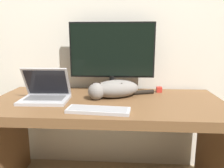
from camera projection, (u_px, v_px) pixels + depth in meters
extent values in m
cube|color=silver|center=(111.00, 20.00, 1.82)|extent=(6.40, 0.06, 2.60)
cube|color=brown|center=(107.00, 104.00, 1.53)|extent=(1.62, 0.74, 0.06)
cube|color=brown|center=(6.00, 148.00, 1.65)|extent=(0.04, 0.68, 0.66)
cube|color=brown|center=(215.00, 155.00, 1.55)|extent=(0.04, 0.68, 0.66)
cylinder|color=black|center=(112.00, 90.00, 1.77)|extent=(0.16, 0.16, 0.02)
cylinder|color=black|center=(112.00, 82.00, 1.76)|extent=(0.04, 0.04, 0.11)
cube|color=black|center=(112.00, 50.00, 1.71)|extent=(0.67, 0.02, 0.43)
cube|color=black|center=(112.00, 50.00, 1.70)|extent=(0.64, 0.01, 0.41)
cube|color=#B7B7BC|center=(45.00, 100.00, 1.49)|extent=(0.33, 0.24, 0.02)
cube|color=slate|center=(45.00, 98.00, 1.50)|extent=(0.27, 0.14, 0.00)
cube|color=#B7B7BC|center=(47.00, 82.00, 1.53)|extent=(0.32, 0.12, 0.21)
cube|color=black|center=(46.00, 82.00, 1.53)|extent=(0.29, 0.11, 0.18)
cube|color=#BCBCC1|center=(98.00, 110.00, 1.28)|extent=(0.38, 0.15, 0.02)
cube|color=#939397|center=(98.00, 108.00, 1.28)|extent=(0.35, 0.13, 0.00)
ellipsoid|color=gray|center=(116.00, 89.00, 1.59)|extent=(0.38, 0.28, 0.13)
ellipsoid|color=black|center=(118.00, 84.00, 1.58)|extent=(0.19, 0.17, 0.05)
sphere|color=gray|center=(96.00, 91.00, 1.53)|extent=(0.12, 0.12, 0.12)
cone|color=black|center=(92.00, 85.00, 1.51)|extent=(0.04, 0.04, 0.03)
cone|color=black|center=(100.00, 84.00, 1.52)|extent=(0.04, 0.04, 0.03)
cylinder|color=black|center=(143.00, 92.00, 1.68)|extent=(0.17, 0.08, 0.03)
cube|color=red|center=(159.00, 89.00, 1.75)|extent=(0.04, 0.04, 0.04)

